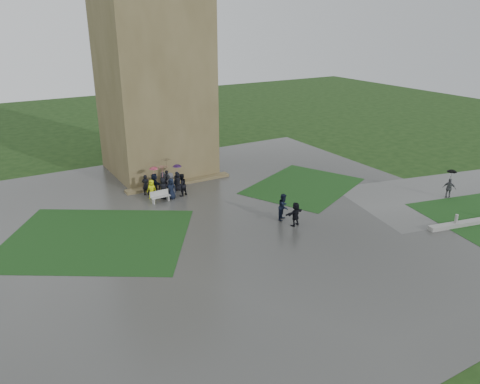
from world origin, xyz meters
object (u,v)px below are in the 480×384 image
pedestrian_mid (284,207)px  bench (160,196)px  pedestrian_near (295,214)px  pedestrian_path (450,184)px  tower (153,67)px

pedestrian_mid → bench: bearing=94.2°
pedestrian_near → pedestrian_path: size_ratio=0.71×
pedestrian_mid → pedestrian_near: 1.21m
pedestrian_near → pedestrian_mid: bearing=-95.3°
bench → pedestrian_near: pedestrian_near is taller
tower → pedestrian_path: (16.37, -17.67, -7.84)m
bench → pedestrian_path: 21.80m
pedestrian_near → pedestrian_path: pedestrian_path is taller
tower → pedestrian_mid: size_ratio=9.80×
bench → pedestrian_near: size_ratio=0.92×
pedestrian_mid → pedestrian_path: (13.13, -3.13, 0.22)m
tower → pedestrian_near: tower is taller
tower → pedestrian_path: size_ratio=7.91×
tower → pedestrian_mid: tower is taller
pedestrian_mid → pedestrian_path: size_ratio=0.81×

